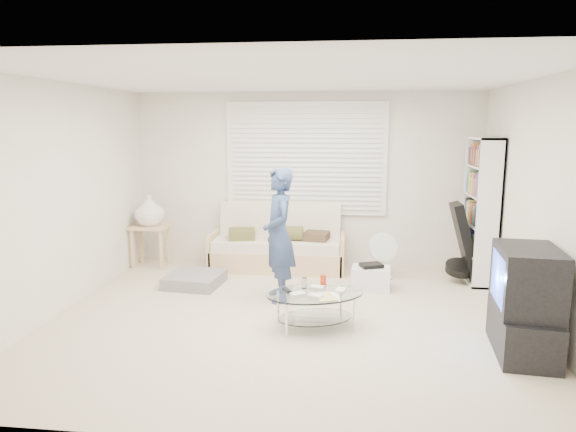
# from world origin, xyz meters

# --- Properties ---
(ground) EXTENTS (5.00, 5.00, 0.00)m
(ground) POSITION_xyz_m (0.00, 0.00, 0.00)
(ground) COLOR #C3B398
(ground) RESTS_ON ground
(room_shell) EXTENTS (5.02, 4.52, 2.51)m
(room_shell) POSITION_xyz_m (0.00, 0.48, 1.63)
(room_shell) COLOR beige
(room_shell) RESTS_ON ground
(window_blinds) EXTENTS (2.32, 0.08, 1.62)m
(window_blinds) POSITION_xyz_m (0.00, 2.20, 1.55)
(window_blinds) COLOR silver
(window_blinds) RESTS_ON ground
(futon_sofa) EXTENTS (1.90, 0.77, 0.93)m
(futon_sofa) POSITION_xyz_m (-0.37, 1.87, 0.30)
(futon_sofa) COLOR tan
(futon_sofa) RESTS_ON ground
(grey_floor_pillow) EXTENTS (0.73, 0.73, 0.15)m
(grey_floor_pillow) POSITION_xyz_m (-1.33, 0.95, 0.08)
(grey_floor_pillow) COLOR slate
(grey_floor_pillow) RESTS_ON ground
(side_table) EXTENTS (0.53, 0.43, 1.05)m
(side_table) POSITION_xyz_m (-2.22, 1.77, 0.78)
(side_table) COLOR tan
(side_table) RESTS_ON ground
(bookshelf) EXTENTS (0.30, 0.79, 1.88)m
(bookshelf) POSITION_xyz_m (2.32, 1.58, 0.94)
(bookshelf) COLOR white
(bookshelf) RESTS_ON ground
(guitar_case) EXTENTS (0.43, 0.39, 1.03)m
(guitar_case) POSITION_xyz_m (2.12, 1.45, 0.46)
(guitar_case) COLOR black
(guitar_case) RESTS_ON ground
(floor_fan) EXTENTS (0.39, 0.26, 0.63)m
(floor_fan) POSITION_xyz_m (1.09, 1.51, 0.37)
(floor_fan) COLOR white
(floor_fan) RESTS_ON ground
(storage_bin) EXTENTS (0.50, 0.37, 0.33)m
(storage_bin) POSITION_xyz_m (0.92, 1.05, 0.15)
(storage_bin) COLOR white
(storage_bin) RESTS_ON ground
(tv_unit) EXTENTS (0.57, 0.94, 0.98)m
(tv_unit) POSITION_xyz_m (2.20, -0.64, 0.47)
(tv_unit) COLOR black
(tv_unit) RESTS_ON ground
(coffee_table) EXTENTS (1.15, 0.93, 0.49)m
(coffee_table) POSITION_xyz_m (0.30, -0.27, 0.30)
(coffee_table) COLOR silver
(coffee_table) RESTS_ON ground
(standing_person) EXTENTS (0.54, 0.66, 1.56)m
(standing_person) POSITION_xyz_m (-0.18, 0.53, 0.78)
(standing_person) COLOR navy
(standing_person) RESTS_ON ground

